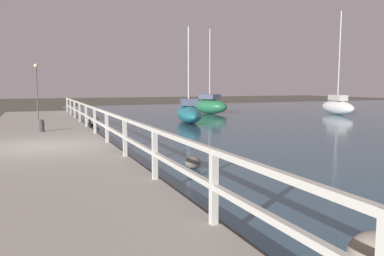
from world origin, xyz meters
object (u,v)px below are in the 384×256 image
(dock_lamp, at_px, (37,82))
(sailboat_teal, at_px, (189,113))
(sailboat_green, at_px, (210,105))
(sailboat_white, at_px, (337,106))
(mooring_bollard, at_px, (42,125))

(dock_lamp, distance_m, sailboat_teal, 8.76)
(sailboat_green, distance_m, sailboat_white, 9.92)
(mooring_bollard, relative_size, dock_lamp, 0.16)
(dock_lamp, relative_size, sailboat_teal, 0.55)
(dock_lamp, distance_m, sailboat_white, 21.61)
(mooring_bollard, height_order, sailboat_white, sailboat_white)
(sailboat_teal, xyz_separation_m, sailboat_white, (13.16, 1.58, 0.07))
(mooring_bollard, relative_size, sailboat_green, 0.08)
(mooring_bollard, distance_m, dock_lamp, 6.19)
(sailboat_teal, bearing_deg, mooring_bollard, -137.90)
(sailboat_teal, relative_size, sailboat_green, 0.86)
(dock_lamp, xyz_separation_m, sailboat_teal, (8.38, -1.82, -1.83))
(mooring_bollard, height_order, dock_lamp, dock_lamp)
(dock_lamp, xyz_separation_m, sailboat_green, (12.60, 4.08, -1.73))
(sailboat_white, bearing_deg, mooring_bollard, -149.86)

